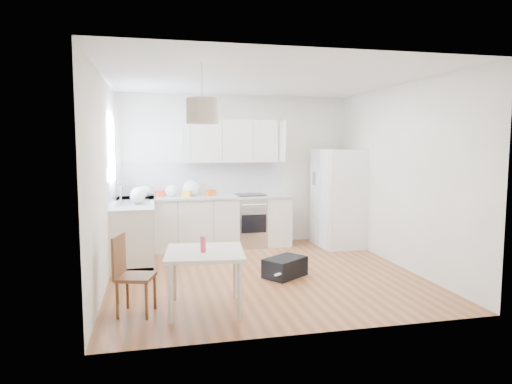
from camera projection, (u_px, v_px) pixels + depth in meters
floor at (263, 274)px, 6.45m from camera, size 4.20×4.20×0.00m
ceiling at (263, 79)px, 6.17m from camera, size 4.20×4.20×0.00m
wall_back at (236, 170)px, 8.35m from camera, size 4.20×0.00×4.20m
wall_left at (104, 181)px, 5.85m from camera, size 0.00×4.20×4.20m
wall_right at (400, 176)px, 6.77m from camera, size 0.00×4.20×4.20m
window_glassblock at (112, 149)px, 6.93m from camera, size 0.02×1.00×1.00m
cabinets_back at (206, 223)px, 8.02m from camera, size 3.00×0.60×0.88m
cabinets_left at (134, 232)px, 7.18m from camera, size 0.60×1.80×0.88m
counter_back at (206, 197)px, 7.97m from camera, size 3.02×0.64×0.04m
counter_left at (133, 203)px, 7.13m from camera, size 0.64×1.82×0.04m
backsplash_back at (204, 178)px, 8.23m from camera, size 3.00×0.01×0.58m
backsplash_left at (113, 184)px, 7.03m from camera, size 0.01×1.80×0.58m
upper_cabinets at (229, 141)px, 8.10m from camera, size 1.70×0.32×0.75m
range_oven at (250, 221)px, 8.20m from camera, size 0.50×0.61×0.88m
sink at (133, 203)px, 7.08m from camera, size 0.50×0.80×0.16m
refrigerator at (339, 198)px, 8.13m from camera, size 0.86×0.89×1.73m
dining_table at (205, 257)px, 4.98m from camera, size 0.93×0.93×0.66m
dining_chair at (136, 275)px, 4.87m from camera, size 0.45×0.45×0.86m
drink_bottle at (203, 243)px, 4.91m from camera, size 0.06×0.06×0.21m
gym_bag at (285, 267)px, 6.29m from camera, size 0.68×0.64×0.26m
pendant_lamp at (202, 111)px, 4.90m from camera, size 0.38×0.38×0.27m
grocery_bag_a at (145, 192)px, 7.75m from camera, size 0.22×0.19×0.20m
grocery_bag_b at (172, 191)px, 7.89m from camera, size 0.22×0.19×0.20m
grocery_bag_c at (192, 188)px, 7.97m from camera, size 0.30×0.26×0.27m
grocery_bag_d at (138, 194)px, 7.29m from camera, size 0.24×0.21×0.22m
grocery_bag_e at (138, 197)px, 6.96m from camera, size 0.22×0.19×0.20m
snack_orange at (211, 193)px, 7.99m from camera, size 0.18×0.15×0.11m
snack_yellow at (186, 194)px, 7.86m from camera, size 0.19×0.16×0.11m
snack_red at (161, 193)px, 7.88m from camera, size 0.19×0.17×0.11m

